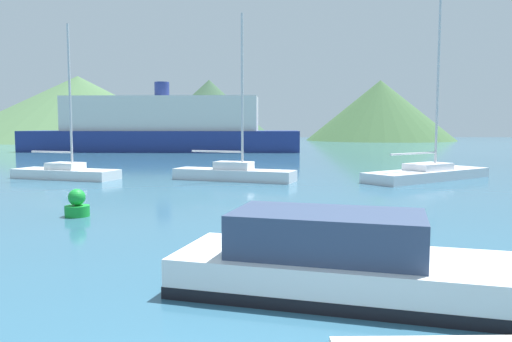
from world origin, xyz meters
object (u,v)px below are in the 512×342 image
at_px(sailboat_middle, 428,172).
at_px(ferry_distant, 163,127).
at_px(motorboat_near, 398,272).
at_px(sailboat_outer, 66,171).
at_px(sailboat_inner, 234,172).
at_px(buoy_marker, 77,205).

height_order(sailboat_middle, ferry_distant, sailboat_middle).
bearing_deg(motorboat_near, sailboat_outer, 139.68).
height_order(motorboat_near, sailboat_middle, sailboat_middle).
relative_size(sailboat_inner, buoy_marker, 9.78).
height_order(motorboat_near, buoy_marker, motorboat_near).
xyz_separation_m(sailboat_middle, sailboat_outer, (-18.97, 0.92, -0.00)).
height_order(sailboat_inner, sailboat_middle, sailboat_middle).
xyz_separation_m(sailboat_middle, ferry_distant, (-18.63, 29.96, 2.25)).
bearing_deg(motorboat_near, buoy_marker, 152.46).
distance_m(sailboat_outer, buoy_marker, 11.94).
height_order(motorboat_near, ferry_distant, ferry_distant).
xyz_separation_m(ferry_distant, buoy_marker, (3.98, -40.17, -2.28)).
distance_m(sailboat_inner, sailboat_middle, 10.06).
xyz_separation_m(sailboat_inner, ferry_distant, (-8.58, 30.04, 2.21)).
xyz_separation_m(sailboat_outer, ferry_distant, (0.33, 29.04, 2.25)).
distance_m(sailboat_inner, buoy_marker, 11.12).
relative_size(sailboat_inner, sailboat_outer, 1.04).
relative_size(sailboat_middle, ferry_distant, 0.34).
bearing_deg(sailboat_inner, sailboat_outer, -164.87).
relative_size(sailboat_outer, buoy_marker, 9.38).
relative_size(motorboat_near, sailboat_middle, 0.70).
bearing_deg(sailboat_inner, buoy_marker, -92.85).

